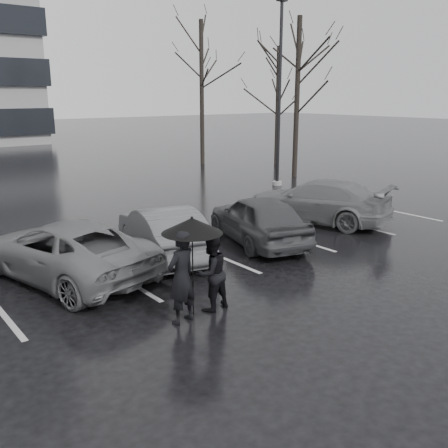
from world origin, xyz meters
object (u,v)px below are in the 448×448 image
object	(u,v)px
car_main	(258,219)
tree_east	(297,99)
car_west_b	(64,250)
tree_north	(202,94)
tree_ne	(278,107)
car_east	(317,201)
pedestrian_right	(211,273)
pedestrian_left	(181,277)
lamp_post	(279,103)
car_west_a	(163,232)

from	to	relation	value
car_main	tree_east	size ratio (longest dim) A/B	0.53
car_west_b	tree_east	bearing A→B (deg)	-167.87
car_west_b	tree_north	world-z (taller)	tree_north
car_west_b	tree_ne	size ratio (longest dim) A/B	0.71
car_east	pedestrian_right	xyz separation A→B (m)	(-7.12, -3.58, 0.06)
pedestrian_left	lamp_post	bearing A→B (deg)	-153.82
tree_north	car_east	bearing A→B (deg)	-110.87
car_main	car_west_a	world-z (taller)	car_main
pedestrian_left	tree_north	bearing A→B (deg)	-139.74
pedestrian_right	car_east	bearing A→B (deg)	-158.44
car_west_a	tree_north	bearing A→B (deg)	-115.87
car_east	pedestrian_left	xyz separation A→B (m)	(-7.91, -3.71, 0.18)
car_west_b	car_east	size ratio (longest dim) A/B	1.00
pedestrian_left	tree_ne	world-z (taller)	tree_ne
car_west_b	pedestrian_left	bearing A→B (deg)	89.35
tree_ne	car_east	bearing A→B (deg)	-128.33
lamp_post	tree_north	size ratio (longest dim) A/B	0.98
tree_east	tree_ne	xyz separation A→B (m)	(2.50, 4.00, -0.50)
car_main	car_west_b	size ratio (longest dim) A/B	0.85
car_main	pedestrian_left	distance (m)	5.60
tree_ne	tree_east	bearing A→B (deg)	-122.01
car_main	car_east	bearing A→B (deg)	-152.61
car_west_a	tree_north	size ratio (longest dim) A/B	0.49
pedestrian_left	tree_north	world-z (taller)	tree_north
tree_ne	pedestrian_right	bearing A→B (deg)	-137.15
car_west_b	tree_east	distance (m)	17.23
car_west_a	tree_ne	xyz separation A→B (m)	(15.07, 11.39, 2.81)
lamp_post	car_west_a	bearing A→B (deg)	-148.92
car_east	tree_north	size ratio (longest dim) A/B	0.59
car_west_b	pedestrian_right	distance (m)	3.94
car_west_b	lamp_post	xyz separation A→B (m)	(12.66, 5.98, 3.14)
car_main	lamp_post	world-z (taller)	lamp_post
car_main	pedestrian_right	distance (m)	4.87
car_main	tree_ne	xyz separation A→B (m)	(12.21, 11.98, 2.78)
tree_ne	tree_north	xyz separation A→B (m)	(-3.50, 3.00, 0.75)
car_main	tree_ne	size ratio (longest dim) A/B	0.60
car_west_b	tree_east	size ratio (longest dim) A/B	0.62
car_west_b	pedestrian_left	xyz separation A→B (m)	(0.85, -3.71, 0.21)
car_west_a	pedestrian_right	xyz separation A→B (m)	(-1.02, -3.54, 0.10)
pedestrian_right	tree_ne	world-z (taller)	tree_ne
car_west_a	tree_east	bearing A→B (deg)	-136.62
pedestrian_left	pedestrian_right	bearing A→B (deg)	176.29
pedestrian_left	tree_ne	bearing A→B (deg)	-151.47
tree_east	pedestrian_right	bearing A→B (deg)	-141.21
car_main	lamp_post	distance (m)	10.22
lamp_post	tree_east	world-z (taller)	lamp_post
car_east	tree_east	size ratio (longest dim) A/B	0.62
tree_north	tree_east	bearing A→B (deg)	-81.87
car_west_a	pedestrian_right	world-z (taller)	pedestrian_right
car_west_b	tree_north	size ratio (longest dim) A/B	0.59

